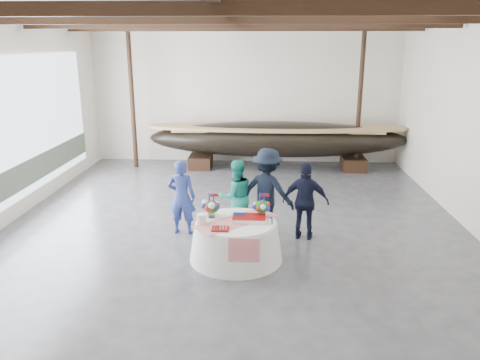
{
  "coord_description": "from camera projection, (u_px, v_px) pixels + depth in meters",
  "views": [
    {
      "loc": [
        0.61,
        -9.46,
        3.84
      ],
      "look_at": [
        0.13,
        -0.14,
        1.11
      ],
      "focal_mm": 35.0,
      "sensor_mm": 36.0,
      "label": 1
    }
  ],
  "objects": [
    {
      "name": "banquet_table",
      "position": [
        236.0,
        240.0,
        8.59
      ],
      "size": [
        1.72,
        1.72,
        0.74
      ],
      "color": "white",
      "rests_on": "ground"
    },
    {
      "name": "guest_woman_teal",
      "position": [
        236.0,
        196.0,
        9.73
      ],
      "size": [
        0.92,
        0.83,
        1.56
      ],
      "primitive_type": "imported",
      "rotation": [
        0.0,
        0.0,
        3.51
      ],
      "color": "teal",
      "rests_on": "ground"
    },
    {
      "name": "ceiling",
      "position": [
        234.0,
        7.0,
        8.91
      ],
      "size": [
        10.0,
        12.0,
        0.01
      ],
      "primitive_type": "cube",
      "color": "white",
      "rests_on": "wall_back"
    },
    {
      "name": "guest_man_left",
      "position": [
        267.0,
        191.0,
        9.68
      ],
      "size": [
        1.34,
        1.09,
        1.8
      ],
      "primitive_type": "imported",
      "rotation": [
        0.0,
        0.0,
        2.71
      ],
      "color": "black",
      "rests_on": "ground"
    },
    {
      "name": "floor",
      "position": [
        235.0,
        227.0,
        10.18
      ],
      "size": [
        10.0,
        12.0,
        0.01
      ],
      "primitive_type": "cube",
      "color": "#3D3D42",
      "rests_on": "ground"
    },
    {
      "name": "longboat_display",
      "position": [
        277.0,
        139.0,
        14.64
      ],
      "size": [
        8.07,
        1.61,
        1.51
      ],
      "color": "black",
      "rests_on": "ground"
    },
    {
      "name": "pavilion_structure",
      "position": [
        236.0,
        35.0,
        9.87
      ],
      "size": [
        9.8,
        11.76,
        4.5
      ],
      "color": "black",
      "rests_on": "ground"
    },
    {
      "name": "tabletop_items",
      "position": [
        235.0,
        211.0,
        8.59
      ],
      "size": [
        1.56,
        1.46,
        0.4
      ],
      "color": "red",
      "rests_on": "banquet_table"
    },
    {
      "name": "open_bay",
      "position": [
        25.0,
        134.0,
        10.87
      ],
      "size": [
        0.03,
        7.0,
        3.2
      ],
      "color": "silver",
      "rests_on": "ground"
    },
    {
      "name": "wall_back",
      "position": [
        246.0,
        94.0,
        15.3
      ],
      "size": [
        10.0,
        0.02,
        4.5
      ],
      "primitive_type": "cube",
      "color": "silver",
      "rests_on": "ground"
    },
    {
      "name": "guest_woman_blue",
      "position": [
        182.0,
        197.0,
        9.65
      ],
      "size": [
        0.59,
        0.4,
        1.59
      ],
      "primitive_type": "imported",
      "rotation": [
        0.0,
        0.0,
        3.1
      ],
      "color": "navy",
      "rests_on": "ground"
    },
    {
      "name": "guest_man_right",
      "position": [
        306.0,
        201.0,
        9.38
      ],
      "size": [
        0.98,
        0.55,
        1.59
      ],
      "primitive_type": "imported",
      "rotation": [
        0.0,
        0.0,
        2.96
      ],
      "color": "black",
      "rests_on": "ground"
    },
    {
      "name": "wall_front",
      "position": [
        187.0,
        248.0,
        3.8
      ],
      "size": [
        10.0,
        0.02,
        4.5
      ],
      "primitive_type": "cube",
      "color": "silver",
      "rests_on": "ground"
    }
  ]
}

